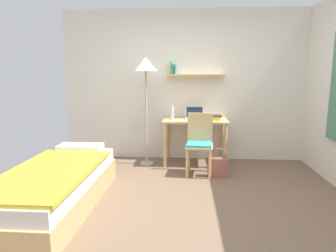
{
  "coord_description": "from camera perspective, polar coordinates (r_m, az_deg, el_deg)",
  "views": [
    {
      "loc": [
        0.0,
        -3.18,
        1.5
      ],
      "look_at": [
        -0.25,
        0.51,
        0.85
      ],
      "focal_mm": 31.39,
      "sensor_mm": 36.0,
      "label": 1
    }
  ],
  "objects": [
    {
      "name": "standing_lamp",
      "position": [
        4.82,
        -4.41,
        10.63
      ],
      "size": [
        0.38,
        0.38,
        1.77
      ],
      "color": "#B2A893",
      "rests_on": "ground_plane"
    },
    {
      "name": "bed",
      "position": [
        3.64,
        -20.96,
        -10.96
      ],
      "size": [
        0.87,
        2.06,
        0.54
      ],
      "color": "tan",
      "rests_on": "ground_plane"
    },
    {
      "name": "water_bottle",
      "position": [
        4.88,
        0.71,
        2.64
      ],
      "size": [
        0.06,
        0.06,
        0.24
      ],
      "primitive_type": "cylinder",
      "color": "silver",
      "rests_on": "desk"
    },
    {
      "name": "handbag",
      "position": [
        4.45,
        9.69,
        -7.76
      ],
      "size": [
        0.31,
        0.11,
        0.44
      ],
      "color": "#99564C",
      "rests_on": "ground_plane"
    },
    {
      "name": "laptop",
      "position": [
        4.97,
        5.11,
        1.99
      ],
      "size": [
        0.31,
        0.23,
        0.21
      ],
      "color": "#B7BABF",
      "rests_on": "desk"
    },
    {
      "name": "desk",
      "position": [
        4.96,
        5.21,
        -0.3
      ],
      "size": [
        1.07,
        0.59,
        0.76
      ],
      "color": "tan",
      "rests_on": "ground_plane"
    },
    {
      "name": "ground_plane",
      "position": [
        3.51,
        3.64,
        -15.32
      ],
      "size": [
        5.28,
        5.28,
        0.0
      ],
      "primitive_type": "plane",
      "color": "brown"
    },
    {
      "name": "book_stack",
      "position": [
        4.91,
        9.19,
        1.66
      ],
      "size": [
        0.19,
        0.23,
        0.09
      ],
      "color": "gold",
      "rests_on": "desk"
    },
    {
      "name": "desk_chair",
      "position": [
        4.48,
        6.08,
        -2.95
      ],
      "size": [
        0.43,
        0.44,
        0.92
      ],
      "color": "tan",
      "rests_on": "ground_plane"
    },
    {
      "name": "wall_back",
      "position": [
        5.2,
        3.95,
        7.77
      ],
      "size": [
        4.4,
        0.27,
        2.6
      ],
      "color": "silver",
      "rests_on": "ground_plane"
    }
  ]
}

